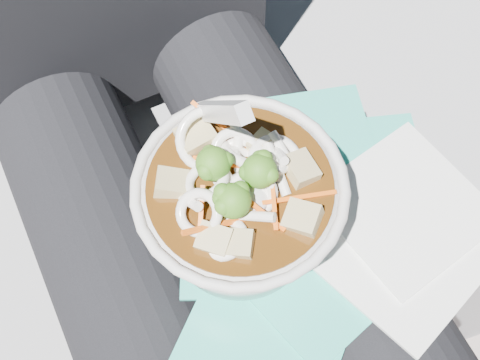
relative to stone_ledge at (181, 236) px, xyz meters
name	(u,v)px	position (x,y,z in m)	size (l,w,h in m)	color
ground	(227,358)	(0.00, -0.15, -0.21)	(20.00, 20.00, 0.00)	slate
stone_ledge	(181,236)	(0.00, 0.00, 0.00)	(1.00, 0.50, 0.42)	gray
lap	(218,252)	(0.00, -0.15, 0.28)	(0.34, 0.48, 0.15)	black
person_body	(180,166)	(0.00, -0.06, 0.32)	(0.34, 0.94, 0.97)	black
plastic_bag	(294,213)	(0.07, -0.18, 0.36)	(0.32, 0.32, 0.02)	teal
napkins	(404,236)	(0.14, -0.24, 0.38)	(0.18, 0.20, 0.01)	white
udon_bowl	(240,205)	(0.01, -0.17, 0.43)	(0.20, 0.20, 0.21)	silver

